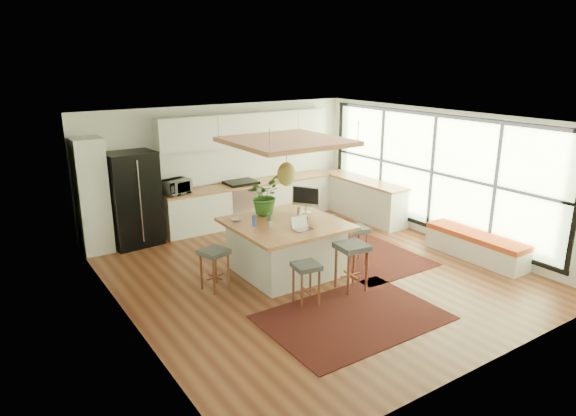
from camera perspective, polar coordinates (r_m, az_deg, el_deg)
floor at (r=9.17m, az=2.79°, el=-7.15°), size 7.00×7.00×0.00m
ceiling at (r=8.45m, az=3.05°, el=9.86°), size 7.00×7.00×0.00m
wall_back at (r=11.63m, az=-7.40°, el=4.84°), size 6.50×0.00×6.50m
wall_front at (r=6.40m, az=21.95°, el=-6.06°), size 6.50×0.00×6.50m
wall_left at (r=7.34m, az=-17.98°, el=-2.80°), size 0.00×7.00×7.00m
wall_right at (r=10.91m, az=16.81°, el=3.49°), size 0.00×7.00×7.00m
window_wall at (r=10.88m, az=16.73°, el=3.73°), size 0.10×6.20×2.60m
pantry at (r=10.45m, az=-21.18°, el=1.24°), size 0.55×0.60×2.25m
back_counter_base at (r=11.82m, az=-4.17°, el=0.58°), size 4.20×0.60×0.88m
back_counter_top at (r=11.70m, az=-4.21°, el=2.75°), size 4.24×0.64×0.05m
backsplash at (r=11.86m, az=-4.97°, el=5.14°), size 4.20×0.02×0.80m
upper_cabinets at (r=11.59m, az=-4.69°, el=8.90°), size 4.20×0.34×0.70m
range at (r=11.69m, az=-5.24°, el=0.68°), size 0.76×0.62×1.00m
right_counter_base at (r=12.24m, az=8.35°, el=1.01°), size 0.60×2.50×0.88m
right_counter_top at (r=12.13m, az=8.44°, el=3.10°), size 0.64×2.54×0.05m
window_bench at (r=10.29m, az=20.33°, el=-4.02°), size 0.52×2.00×0.50m
ceiling_panel at (r=8.71m, az=-0.18°, el=5.74°), size 1.86×1.86×0.80m
rug_near at (r=7.71m, az=7.30°, el=-12.07°), size 2.60×1.80×0.01m
rug_right at (r=10.07m, az=8.01°, el=-5.04°), size 1.80×2.60×0.01m
fridge at (r=10.65m, az=-17.05°, el=0.80°), size 1.02×0.83×1.91m
island at (r=8.99m, az=-0.28°, el=-4.41°), size 1.85×1.85×0.93m
stool_near_left at (r=7.92m, az=2.06°, el=-8.30°), size 0.44×0.44×0.66m
stool_near_right at (r=8.43m, az=7.10°, el=-6.82°), size 0.51×0.51×0.80m
stool_right_front at (r=9.47m, az=7.47°, el=-4.17°), size 0.53×0.53×0.72m
stool_right_back at (r=10.07m, az=4.28°, el=-2.79°), size 0.52×0.52×0.68m
stool_left_side at (r=8.46m, az=-8.23°, el=-6.78°), size 0.50×0.50×0.69m
laptop at (r=8.42m, az=1.69°, el=-1.67°), size 0.31×0.33×0.23m
monitor at (r=9.30m, az=2.03°, el=1.00°), size 0.46×0.56×0.51m
microwave at (r=10.90m, az=-12.46°, el=2.53°), size 0.63×0.45×0.38m
island_plant at (r=9.23m, az=-2.72°, el=1.01°), size 0.97×0.97×0.56m
island_bowl at (r=8.92m, az=-5.84°, el=-1.34°), size 0.25×0.25×0.05m
island_bottle_0 at (r=8.62m, az=-3.71°, el=-1.45°), size 0.07×0.07×0.19m
island_bottle_1 at (r=8.48m, az=-1.99°, el=-1.71°), size 0.07×0.07×0.19m
island_bottle_2 at (r=8.71m, az=2.17°, el=-1.23°), size 0.07×0.07×0.19m
island_bottle_3 at (r=9.04m, az=1.39°, el=-0.56°), size 0.07×0.07×0.19m
island_bottle_4 at (r=8.91m, az=-2.24°, el=-0.82°), size 0.07×0.07×0.19m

